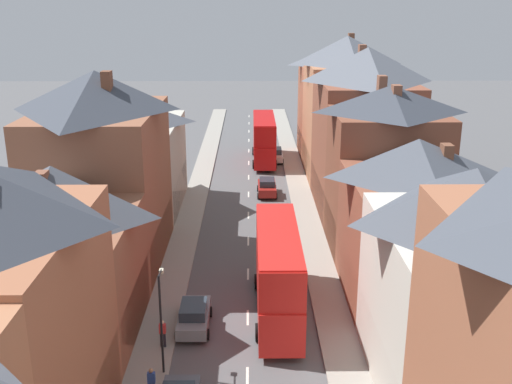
# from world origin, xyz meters

# --- Properties ---
(pavement_left) EXTENTS (2.20, 104.00, 0.14)m
(pavement_left) POSITION_xyz_m (-5.10, 38.00, 0.07)
(pavement_left) COLOR gray
(pavement_left) RESTS_ON ground
(pavement_right) EXTENTS (2.20, 104.00, 0.14)m
(pavement_right) POSITION_xyz_m (5.10, 38.00, 0.07)
(pavement_right) COLOR gray
(pavement_right) RESTS_ON ground
(centre_line_dashes) EXTENTS (0.14, 97.80, 0.01)m
(centre_line_dashes) POSITION_xyz_m (0.00, 36.00, 0.01)
(centre_line_dashes) COLOR silver
(centre_line_dashes) RESTS_ON ground
(terrace_row_left) EXTENTS (8.00, 57.90, 13.81)m
(terrace_row_left) POSITION_xyz_m (-10.19, 14.61, 5.97)
(terrace_row_left) COLOR brown
(terrace_row_left) RESTS_ON ground
(terrace_row_right) EXTENTS (8.00, 74.53, 14.86)m
(terrace_row_right) POSITION_xyz_m (10.19, 25.44, 6.48)
(terrace_row_right) COLOR brown
(terrace_row_right) RESTS_ON ground
(double_decker_bus_lead) EXTENTS (2.74, 10.80, 5.30)m
(double_decker_bus_lead) POSITION_xyz_m (1.79, 18.49, 2.82)
(double_decker_bus_lead) COLOR red
(double_decker_bus_lead) RESTS_ON ground
(double_decker_bus_mid_street) EXTENTS (2.74, 10.80, 5.30)m
(double_decker_bus_mid_street) POSITION_xyz_m (1.79, 54.56, 2.82)
(double_decker_bus_mid_street) COLOR #B70F0F
(double_decker_bus_mid_street) RESTS_ON ground
(car_near_blue) EXTENTS (1.90, 4.13, 1.60)m
(car_near_blue) POSITION_xyz_m (-3.10, 16.85, 0.81)
(car_near_blue) COLOR gray
(car_near_blue) RESTS_ON ground
(car_near_silver) EXTENTS (1.90, 3.93, 1.69)m
(car_near_silver) POSITION_xyz_m (1.80, 41.73, 0.85)
(car_near_silver) COLOR maroon
(car_near_silver) RESTS_ON ground
(car_parked_left_a) EXTENTS (1.90, 3.86, 1.66)m
(car_parked_left_a) POSITION_xyz_m (3.10, 54.62, 0.83)
(car_parked_left_a) COLOR silver
(car_parked_left_a) RESTS_ON ground
(pedestrian_near_right) EXTENTS (0.36, 0.22, 1.61)m
(pedestrian_near_right) POSITION_xyz_m (-4.50, 10.25, 1.03)
(pedestrian_near_right) COLOR #3D4256
(pedestrian_near_right) RESTS_ON pavement_left
(pedestrian_mid_left) EXTENTS (0.36, 0.22, 1.61)m
(pedestrian_mid_left) POSITION_xyz_m (-4.59, 14.67, 1.03)
(pedestrian_mid_left) COLOR #23232D
(pedestrian_mid_left) RESTS_ON pavement_left
(street_lamp) EXTENTS (0.20, 1.12, 5.50)m
(street_lamp) POSITION_xyz_m (-4.25, 12.47, 3.24)
(street_lamp) COLOR black
(street_lamp) RESTS_ON ground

